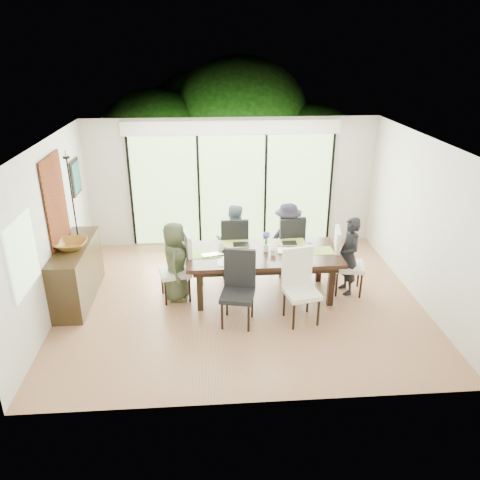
{
  "coord_description": "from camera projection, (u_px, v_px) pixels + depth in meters",
  "views": [
    {
      "loc": [
        -0.53,
        -6.97,
        4.08
      ],
      "look_at": [
        0.0,
        0.25,
        1.0
      ],
      "focal_mm": 35.0,
      "sensor_mm": 36.0,
      "label": 1
    }
  ],
  "objects": [
    {
      "name": "foliage_left",
      "position": [
        157.0,
        152.0,
        12.11
      ],
      "size": [
        3.2,
        3.2,
        3.2
      ],
      "primitive_type": "sphere",
      "color": "#14380F",
      "rests_on": "ground"
    },
    {
      "name": "mullion_b",
      "position": [
        199.0,
        191.0,
        9.77
      ],
      "size": [
        0.05,
        0.04,
        2.3
      ],
      "primitive_type": "cube",
      "color": "black",
      "rests_on": "wall_back"
    },
    {
      "name": "table_leg_bl",
      "position": [
        200.0,
        266.0,
        8.36
      ],
      "size": [
        0.1,
        0.1,
        0.74
      ],
      "primitive_type": "cube",
      "color": "black",
      "rests_on": "floor"
    },
    {
      "name": "person_far_left",
      "position": [
        234.0,
        240.0,
        8.65
      ],
      "size": [
        0.66,
        0.43,
        1.38
      ],
      "primitive_type": "imported",
      "rotation": [
        0.0,
        0.0,
        3.1
      ],
      "color": "slate",
      "rests_on": "floor"
    },
    {
      "name": "chair_far_right",
      "position": [
        287.0,
        243.0,
        8.77
      ],
      "size": [
        0.59,
        0.59,
        1.18
      ],
      "primitive_type": null,
      "rotation": [
        0.0,
        0.0,
        3.37
      ],
      "color": "black",
      "rests_on": "floor"
    },
    {
      "name": "candlestick_shaft",
      "position": [
        72.0,
        198.0,
        7.73
      ],
      "size": [
        0.03,
        0.03,
        1.37
      ],
      "primitive_type": "cylinder",
      "color": "black",
      "rests_on": "sideboard"
    },
    {
      "name": "ceiling",
      "position": [
        241.0,
        141.0,
        6.97
      ],
      "size": [
        6.0,
        5.0,
        0.01
      ],
      "primitive_type": "cube",
      "color": "white",
      "rests_on": "wall_back"
    },
    {
      "name": "sideboard",
      "position": [
        77.0,
        272.0,
        7.88
      ],
      "size": [
        0.49,
        1.75,
        0.98
      ],
      "primitive_type": "cube",
      "color": "black",
      "rests_on": "floor"
    },
    {
      "name": "rail_top",
      "position": [
        228.0,
        195.0,
        11.67
      ],
      "size": [
        6.0,
        0.08,
        0.06
      ],
      "primitive_type": "cube",
      "color": "brown",
      "rests_on": "deck"
    },
    {
      "name": "chair_left_end",
      "position": [
        175.0,
        267.0,
        7.85
      ],
      "size": [
        0.59,
        0.59,
        1.18
      ],
      "primitive_type": null,
      "rotation": [
        0.0,
        0.0,
        -1.36
      ],
      "color": "white",
      "rests_on": "floor"
    },
    {
      "name": "placemat_far_r",
      "position": [
        292.0,
        242.0,
        8.27
      ],
      "size": [
        0.47,
        0.34,
        0.01
      ],
      "primitive_type": "cube",
      "color": "#8EA43A",
      "rests_on": "table_top"
    },
    {
      "name": "side_window",
      "position": [
        23.0,
        255.0,
        6.14
      ],
      "size": [
        0.02,
        0.9,
        1.0
      ],
      "primitive_type": "cube",
      "color": "#8CAD7F",
      "rests_on": "wall_left"
    },
    {
      "name": "person_right_end",
      "position": [
        349.0,
        256.0,
        8.01
      ],
      "size": [
        0.48,
        0.69,
        1.38
      ],
      "primitive_type": "imported",
      "rotation": [
        0.0,
        0.0,
        -1.44
      ],
      "color": "black",
      "rests_on": "floor"
    },
    {
      "name": "vase",
      "position": [
        266.0,
        248.0,
        7.89
      ],
      "size": [
        0.09,
        0.09,
        0.13
      ],
      "primitive_type": "cylinder",
      "color": "silver",
      "rests_on": "table_top"
    },
    {
      "name": "wall_right",
      "position": [
        423.0,
        221.0,
        7.7
      ],
      "size": [
        0.02,
        5.0,
        2.7
      ],
      "primitive_type": "cube",
      "color": "beige",
      "rests_on": "floor"
    },
    {
      "name": "papers",
      "position": [
        305.0,
        252.0,
        7.87
      ],
      "size": [
        0.32,
        0.24,
        0.0
      ],
      "primitive_type": "cube",
      "color": "white",
      "rests_on": "table_top"
    },
    {
      "name": "hyacinth_stems",
      "position": [
        266.0,
        241.0,
        7.84
      ],
      "size": [
        0.04,
        0.04,
        0.17
      ],
      "primitive_type": "cylinder",
      "color": "#337226",
      "rests_on": "table_top"
    },
    {
      "name": "foliage_far",
      "position": [
        203.0,
        135.0,
        13.32
      ],
      "size": [
        3.6,
        3.6,
        3.6
      ],
      "primitive_type": "sphere",
      "color": "#14380F",
      "rests_on": "ground"
    },
    {
      "name": "tablet_far_l",
      "position": [
        241.0,
        244.0,
        8.16
      ],
      "size": [
        0.28,
        0.19,
        0.01
      ],
      "primitive_type": "cube",
      "color": "black",
      "rests_on": "table_top"
    },
    {
      "name": "mullion_d",
      "position": [
        331.0,
        188.0,
        9.96
      ],
      "size": [
        0.05,
        0.04,
        2.3
      ],
      "primitive_type": "cube",
      "color": "black",
      "rests_on": "wall_back"
    },
    {
      "name": "platter_snacks",
      "position": [
        232.0,
        259.0,
        7.54
      ],
      "size": [
        0.21,
        0.21,
        0.01
      ],
      "primitive_type": "cube",
      "color": "orange",
      "rests_on": "table_top"
    },
    {
      "name": "art_canvas",
      "position": [
        77.0,
        177.0,
        8.7
      ],
      "size": [
        0.01,
        0.45,
        0.55
      ],
      "primitive_type": "cube",
      "color": "#164748",
      "rests_on": "wall_left"
    },
    {
      "name": "mullion_c",
      "position": [
        265.0,
        190.0,
        9.86
      ],
      "size": [
        0.05,
        0.04,
        2.3
      ],
      "primitive_type": "cube",
      "color": "black",
      "rests_on": "wall_back"
    },
    {
      "name": "chair_near_left",
      "position": [
        237.0,
        290.0,
        7.12
      ],
      "size": [
        0.59,
        0.59,
        1.18
      ],
      "primitive_type": null,
      "rotation": [
        0.0,
        0.0,
        -0.23
      ],
      "color": "black",
      "rests_on": "floor"
    },
    {
      "name": "wall_back",
      "position": [
        232.0,
        183.0,
        9.8
      ],
      "size": [
        6.0,
        0.02,
        2.7
      ],
      "primitive_type": "cube",
      "color": "beige",
      "rests_on": "floor"
    },
    {
      "name": "placemat_left",
      "position": [
        207.0,
        254.0,
        7.8
      ],
      "size": [
        0.47,
        0.34,
        0.01
      ],
      "primitive_type": "cube",
      "color": "#77A23A",
      "rests_on": "table_top"
    },
    {
      "name": "laptop",
      "position": [
        213.0,
        256.0,
        7.72
      ],
      "size": [
        0.4,
        0.31,
        0.03
      ],
      "primitive_type": "imported",
      "rotation": [
        0.0,
        0.0,
        0.26
      ],
      "color": "silver",
      "rests_on": "table_top"
    },
    {
      "name": "chair_near_right",
      "position": [
        302.0,
        288.0,
        7.19
      ],
      "size": [
        0.58,
        0.58,
        1.18
      ],
      "primitive_type": null,
      "rotation": [
        0.0,
        0.0,
        0.2
      ],
      "color": "white",
      "rests_on": "floor"
    },
    {
      "name": "platter_base",
      "position": [
        232.0,
        260.0,
        7.55
      ],
      "size": [
        0.28,
        0.28,
        0.03
      ],
      "primitive_type": "cube",
      "color": "white",
      "rests_on": "table_top"
    },
    {
      "name": "cup_a",
      "position": [
        222.0,
        247.0,
        7.94
      ],
      "size": [
        0.19,
        0.19,
        0.1
      ],
      "primitive_type": "imported",
      "rotation": [
        0.0,
        0.0,
        0.85
      ],
      "color": "white",
      "rests_on": "table_top"
    },
    {
      "name": "placemat_paper",
      "position": [
        232.0,
        261.0,
        7.56
      ],
      "size": [
        0.47,
        0.34,
        0.01
      ],
      "primitive_type": "cube",
      "color": "white",
      "rests_on": "table_top"
    },
    {
      "name": "cup_b",
      "position": [
        273.0,
        252.0,
        7.77
      ],
      "size": [
        0.15,
        0.15,
        0.1
      ],
      "primitive_type": "imported",
      "rotation": [
        0.0,
        0.0,
        2.16
      ],
      "color": "white",
      "rests_on": "table_top"
    },
    {
      "name": "chair_far_left",
      "position": [
        234.0,
        245.0,
        8.7
      ],
      "size": [
        0.5,
        0.5,
        1.18
      ],
      "primitive_type": null,
      "rotation": [
        0.0,
        0.0,
        3.16
      ],
      "color": "black",
      "rests_on": "floor"
    },
    {
      "name": "deck",
      "position": [
        230.0,
        229.0,
        11.17
      ],
      "size": [
        6.0,
        1.8,
        0.1
      ],
      "primitive_type": "cube",
      "color": "brown",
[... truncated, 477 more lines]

